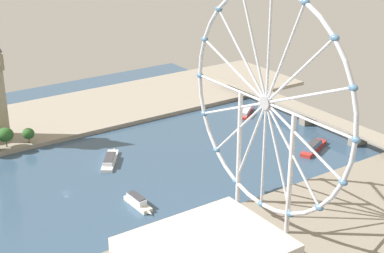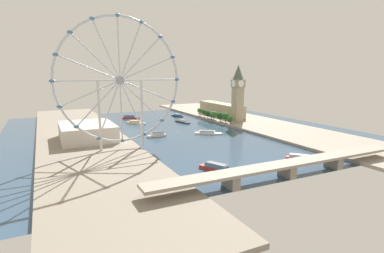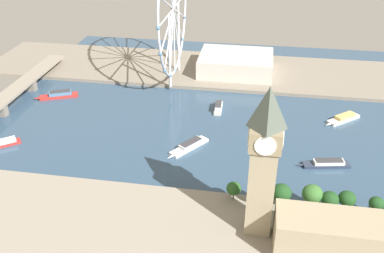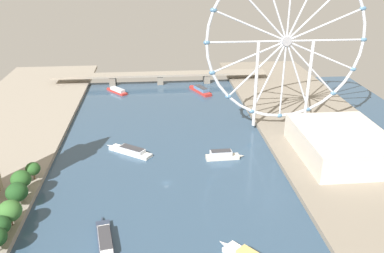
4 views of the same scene
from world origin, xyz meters
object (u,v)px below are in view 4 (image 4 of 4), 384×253
(river_bridge, at_px, (160,75))
(tour_boat_0, at_px, (117,91))
(tour_boat_2, at_px, (130,151))
(tour_boat_5, at_px, (223,155))
(riverside_hall, at_px, (342,144))
(tour_boat_7, at_px, (200,90))
(tour_boat_3, at_px, (105,240))
(ferris_wheel, at_px, (286,42))

(river_bridge, relative_size, tour_boat_0, 8.21)
(tour_boat_2, height_order, tour_boat_5, tour_boat_5)
(riverside_hall, xyz_separation_m, tour_boat_5, (-74.91, 7.89, -8.79))
(tour_boat_5, bearing_deg, tour_boat_2, 165.51)
(tour_boat_7, bearing_deg, tour_boat_0, 61.89)
(river_bridge, xyz_separation_m, tour_boat_3, (-29.69, -244.70, -6.34))
(ferris_wheel, relative_size, river_bridge, 0.56)
(river_bridge, bearing_deg, tour_boat_0, -147.87)
(tour_boat_5, bearing_deg, tour_boat_7, 87.96)
(ferris_wheel, bearing_deg, tour_boat_5, -137.91)
(tour_boat_0, relative_size, tour_boat_5, 1.03)
(tour_boat_3, bearing_deg, tour_boat_2, -15.31)
(river_bridge, distance_m, tour_boat_2, 156.34)
(riverside_hall, xyz_separation_m, tour_boat_2, (-134.75, 21.23, -9.45))
(river_bridge, relative_size, tour_boat_5, 8.46)
(tour_boat_3, relative_size, tour_boat_7, 0.98)
(river_bridge, bearing_deg, riverside_hall, -57.46)
(tour_boat_2, bearing_deg, tour_boat_3, 120.84)
(ferris_wheel, relative_size, tour_boat_5, 4.77)
(ferris_wheel, bearing_deg, tour_boat_3, -133.82)
(tour_boat_3, bearing_deg, tour_boat_7, -28.37)
(ferris_wheel, height_order, tour_boat_5, ferris_wheel)
(tour_boat_2, relative_size, tour_boat_7, 0.92)
(river_bridge, distance_m, tour_boat_0, 49.47)
(ferris_wheel, bearing_deg, tour_boat_7, 119.15)
(ferris_wheel, bearing_deg, tour_boat_0, 143.35)
(river_bridge, distance_m, tour_boat_3, 246.57)
(tour_boat_7, bearing_deg, tour_boat_2, 130.19)
(tour_boat_2, xyz_separation_m, tour_boat_7, (60.14, 122.26, 0.48))
(tour_boat_3, xyz_separation_m, tour_boat_7, (67.24, 212.39, 0.41))
(ferris_wheel, height_order, tour_boat_2, ferris_wheel)
(riverside_hall, distance_m, tour_boat_5, 75.83)
(riverside_hall, bearing_deg, tour_boat_2, 171.05)
(riverside_hall, relative_size, tour_boat_7, 1.91)
(ferris_wheel, height_order, river_bridge, ferris_wheel)
(riverside_hall, bearing_deg, river_bridge, 122.54)
(river_bridge, relative_size, tour_boat_7, 6.07)
(tour_boat_3, distance_m, tour_boat_5, 101.88)
(riverside_hall, bearing_deg, tour_boat_3, -154.10)
(riverside_hall, xyz_separation_m, tour_boat_3, (-141.86, -68.90, -9.39))
(tour_boat_0, xyz_separation_m, tour_boat_5, (78.82, -141.81, 0.60))
(tour_boat_0, distance_m, tour_boat_2, 129.86)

